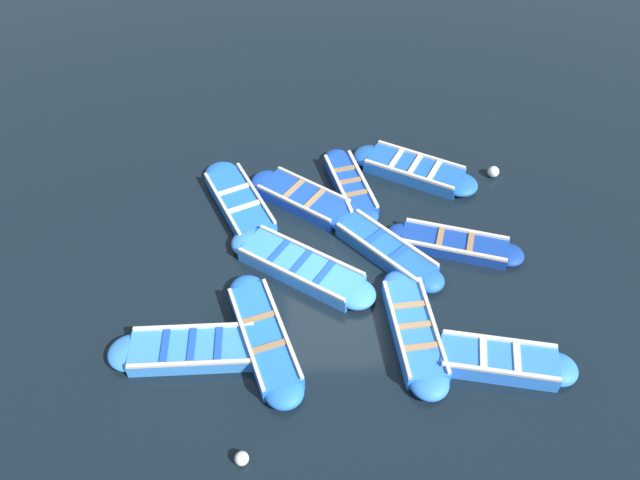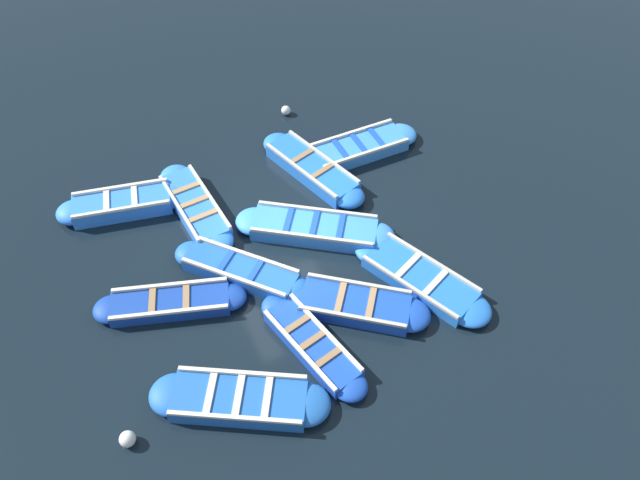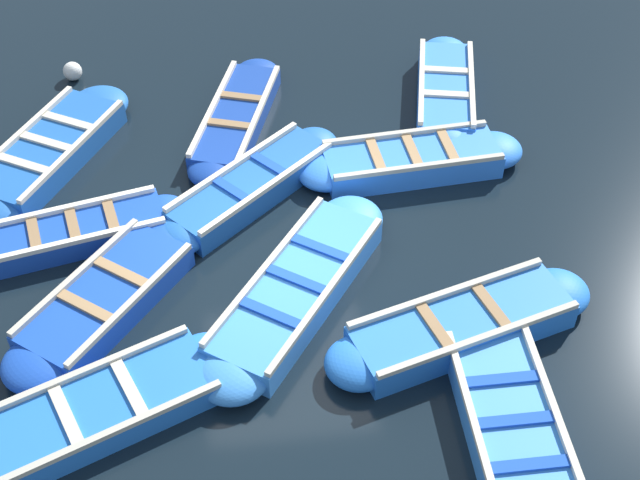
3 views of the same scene
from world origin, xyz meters
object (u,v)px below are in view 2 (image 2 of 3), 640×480
(boat_outer_right, at_px, (241,271))
(boat_outer_left, at_px, (358,148))
(boat_stern_in, at_px, (239,399))
(boat_bow_out, at_px, (312,344))
(boat_mid_row, at_px, (420,278))
(buoy_yellow_far, at_px, (127,439))
(boat_near_quay, at_px, (312,169))
(boat_alongside, at_px, (122,204))
(boat_centre, at_px, (355,305))
(boat_inner_gap, at_px, (195,207))
(buoy_orange_near, at_px, (286,110))
(boat_tucked, at_px, (314,229))
(buoy_white_drifting, at_px, (185,178))
(boat_end_of_row, at_px, (170,303))

(boat_outer_right, relative_size, boat_outer_left, 0.85)
(boat_stern_in, relative_size, boat_bow_out, 1.10)
(boat_mid_row, bearing_deg, buoy_yellow_far, 6.97)
(boat_mid_row, relative_size, boat_near_quay, 0.99)
(boat_mid_row, height_order, boat_alongside, boat_alongside)
(boat_bow_out, bearing_deg, boat_outer_left, -126.78)
(boat_bow_out, bearing_deg, boat_centre, -159.10)
(boat_outer_right, xyz_separation_m, boat_alongside, (1.90, -3.24, 0.02))
(buoy_yellow_far, bearing_deg, boat_mid_row, -173.03)
(boat_bow_out, relative_size, boat_inner_gap, 0.93)
(boat_near_quay, relative_size, boat_inner_gap, 1.06)
(boat_stern_in, xyz_separation_m, buoy_orange_near, (-4.46, -7.93, -0.04))
(boat_tucked, bearing_deg, buoy_yellow_far, 30.83)
(boat_inner_gap, bearing_deg, buoy_yellow_far, 59.58)
(boat_outer_right, distance_m, boat_inner_gap, 2.39)
(boat_outer_left, bearing_deg, boat_inner_gap, 2.67)
(boat_near_quay, bearing_deg, boat_mid_row, 98.96)
(boat_bow_out, distance_m, buoy_orange_near, 7.88)
(boat_tucked, xyz_separation_m, buoy_yellow_far, (5.37, 3.21, -0.03))
(boat_near_quay, xyz_separation_m, boat_alongside, (4.80, -0.87, 0.01))
(boat_stern_in, distance_m, boat_near_quay, 6.67)
(boat_inner_gap, height_order, buoy_orange_near, boat_inner_gap)
(boat_bow_out, distance_m, buoy_white_drifting, 6.02)
(boat_centre, distance_m, buoy_yellow_far, 5.29)
(boat_stern_in, xyz_separation_m, boat_alongside, (0.75, -6.17, 0.03))
(buoy_white_drifting, bearing_deg, boat_mid_row, 124.58)
(boat_mid_row, xyz_separation_m, boat_tucked, (1.52, -2.36, 0.03))
(boat_centre, relative_size, boat_outer_left, 0.88)
(boat_mid_row, bearing_deg, boat_end_of_row, -18.80)
(boat_inner_gap, height_order, buoy_yellow_far, boat_inner_gap)
(boat_outer_left, bearing_deg, boat_alongside, -5.86)
(boat_mid_row, height_order, boat_near_quay, boat_near_quay)
(boat_outer_right, xyz_separation_m, buoy_orange_near, (-3.30, -4.99, -0.05))
(boat_centre, bearing_deg, boat_alongside, -53.63)
(boat_tucked, bearing_deg, boat_alongside, -35.20)
(boat_outer_left, height_order, buoy_yellow_far, boat_outer_left)
(boat_outer_left, relative_size, buoy_yellow_far, 11.35)
(buoy_white_drifting, bearing_deg, boat_near_quay, 159.20)
(boat_mid_row, distance_m, boat_outer_left, 4.58)
(boat_end_of_row, distance_m, boat_outer_left, 6.66)
(boat_alongside, xyz_separation_m, boat_tucked, (-3.96, 2.79, -0.02))
(buoy_orange_near, height_order, buoy_yellow_far, buoy_yellow_far)
(boat_near_quay, bearing_deg, boat_tucked, 66.33)
(boat_mid_row, xyz_separation_m, boat_outer_right, (3.57, -1.92, 0.03))
(boat_end_of_row, distance_m, boat_tucked, 3.79)
(boat_near_quay, xyz_separation_m, boat_outer_left, (-1.49, -0.22, -0.02))
(boat_stern_in, xyz_separation_m, boat_inner_gap, (-0.86, -5.30, 0.01))
(boat_outer_right, height_order, boat_inner_gap, boat_inner_gap)
(boat_outer_left, height_order, boat_tucked, boat_tucked)
(boat_stern_in, height_order, boat_outer_right, boat_outer_right)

